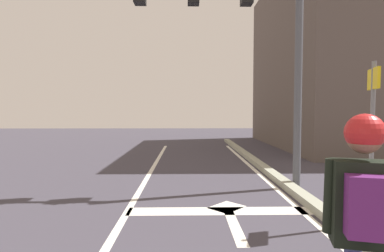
% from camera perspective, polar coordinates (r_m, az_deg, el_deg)
% --- Properties ---
extents(lane_line_center, '(0.12, 20.00, 0.01)m').
position_cam_1_polar(lane_line_center, '(4.59, -13.94, -18.39)').
color(lane_line_center, silver).
rests_on(lane_line_center, ground).
extents(lane_line_curbside, '(0.12, 20.00, 0.01)m').
position_cam_1_polar(lane_line_curbside, '(4.87, 23.14, -17.25)').
color(lane_line_curbside, silver).
rests_on(lane_line_curbside, ground).
extents(stop_bar, '(3.03, 0.40, 0.01)m').
position_cam_1_polar(stop_bar, '(5.23, 5.14, -15.61)').
color(stop_bar, silver).
rests_on(stop_bar, ground).
extents(lane_arrow_stem, '(0.16, 1.40, 0.01)m').
position_cam_1_polar(lane_arrow_stem, '(4.64, 7.99, -18.06)').
color(lane_arrow_stem, silver).
rests_on(lane_arrow_stem, ground).
extents(lane_arrow_head, '(0.71, 0.71, 0.01)m').
position_cam_1_polar(lane_arrow_head, '(5.44, 6.54, -14.87)').
color(lane_arrow_head, silver).
rests_on(lane_arrow_head, ground).
extents(curb_strip, '(0.24, 24.00, 0.14)m').
position_cam_1_polar(curb_strip, '(4.95, 25.90, -16.15)').
color(curb_strip, '#9EA18C').
rests_on(curb_strip, ground).
extents(skater, '(0.43, 0.60, 1.57)m').
position_cam_1_polar(skater, '(2.19, 29.50, -13.54)').
color(skater, '#3D4174').
rests_on(skater, skateboard).
extents(traffic_signal_mast, '(4.53, 0.34, 4.96)m').
position_cam_1_polar(traffic_signal_mast, '(6.78, 8.14, 19.37)').
color(traffic_signal_mast, '#52565C').
rests_on(traffic_signal_mast, ground).
extents(street_sign_post, '(0.16, 0.43, 2.36)m').
position_cam_1_polar(street_sign_post, '(5.04, 30.78, 1.09)').
color(street_sign_post, slate).
rests_on(street_sign_post, ground).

